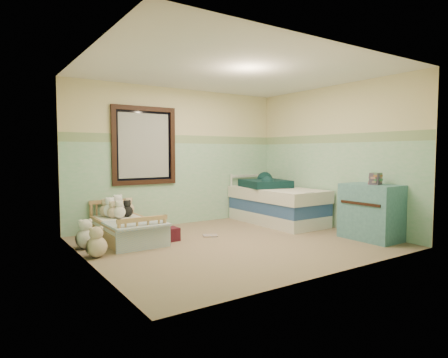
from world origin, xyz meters
TOP-DOWN VIEW (x-y plane):
  - floor at (0.00, 0.00)m, footprint 4.20×3.60m
  - ceiling at (0.00, 0.00)m, footprint 4.20×3.60m
  - wall_back at (0.00, 1.80)m, footprint 4.20×0.04m
  - wall_front at (0.00, -1.80)m, footprint 4.20×0.04m
  - wall_left at (-2.10, 0.00)m, footprint 0.04×3.60m
  - wall_right at (2.10, 0.00)m, footprint 0.04×3.60m
  - wainscot_mint at (0.00, 1.79)m, footprint 4.20×0.01m
  - border_strip at (0.00, 1.79)m, footprint 4.20×0.01m
  - window_frame at (-0.70, 1.76)m, footprint 1.16×0.06m
  - window_blinds at (-0.70, 1.77)m, footprint 0.92×0.01m
  - toddler_bed_frame at (-1.31, 1.05)m, footprint 0.72×1.44m
  - toddler_mattress at (-1.31, 1.05)m, footprint 0.66×1.38m
  - patchwork_quilt at (-1.31, 0.60)m, footprint 0.78×0.72m
  - plush_bed_brown at (-1.46, 1.55)m, footprint 0.19×0.19m
  - plush_bed_white at (-1.26, 1.55)m, footprint 0.23×0.23m
  - plush_bed_tan at (-1.41, 1.33)m, footprint 0.18×0.18m
  - plush_bed_dark at (-1.18, 1.33)m, footprint 0.18×0.18m
  - plush_floor_cream at (-1.95, 0.85)m, footprint 0.28×0.28m
  - plush_floor_tan at (-1.95, 0.31)m, footprint 0.27×0.27m
  - twin_bed_frame at (1.55, 0.82)m, footprint 0.93×1.85m
  - twin_boxspring at (1.55, 0.82)m, footprint 0.93×1.85m
  - twin_mattress at (1.55, 0.82)m, footprint 0.96×1.89m
  - teal_blanket at (1.50, 1.12)m, footprint 0.94×0.97m
  - dresser at (1.82, -1.00)m, footprint 0.53×0.85m
  - book_stack at (1.82, -1.06)m, footprint 0.20×0.17m
  - red_pillow at (-0.81, 0.65)m, footprint 0.32×0.29m
  - floor_book at (-0.11, 0.54)m, footprint 0.28×0.26m
  - extra_plush_0 at (-1.46, 1.52)m, footprint 0.20×0.20m
  - extra_plush_1 at (-1.33, 1.27)m, footprint 0.19×0.19m
  - extra_plush_2 at (-1.42, 1.46)m, footprint 0.21×0.21m
  - extra_plush_3 at (-1.09, 1.53)m, footprint 0.19×0.19m

SIDE VIEW (x-z plane):
  - floor at x=0.00m, z-range -0.02..0.00m
  - floor_book at x=-0.11m, z-range 0.00..0.02m
  - toddler_bed_frame at x=-1.31m, z-range 0.00..0.19m
  - red_pillow at x=-0.81m, z-range 0.00..0.20m
  - twin_bed_frame at x=1.55m, z-range 0.00..0.22m
  - plush_floor_tan at x=-1.95m, z-range 0.00..0.27m
  - plush_floor_cream at x=-1.95m, z-range 0.00..0.28m
  - toddler_mattress at x=-1.31m, z-range 0.19..0.31m
  - patchwork_quilt at x=-1.31m, z-range 0.31..0.34m
  - twin_boxspring at x=1.55m, z-range 0.22..0.44m
  - plush_bed_dark at x=-1.18m, z-range 0.31..0.49m
  - plush_bed_tan at x=-1.41m, z-range 0.31..0.49m
  - plush_bed_brown at x=-1.46m, z-range 0.31..0.50m
  - extra_plush_3 at x=-1.09m, z-range 0.31..0.50m
  - extra_plush_1 at x=-1.33m, z-range 0.31..0.50m
  - extra_plush_0 at x=-1.46m, z-range 0.31..0.50m
  - extra_plush_2 at x=-1.42m, z-range 0.31..0.52m
  - plush_bed_white at x=-1.26m, z-range 0.31..0.54m
  - dresser at x=1.82m, z-range 0.00..0.85m
  - twin_mattress at x=1.55m, z-range 0.44..0.66m
  - teal_blanket at x=1.50m, z-range 0.66..0.80m
  - wainscot_mint at x=0.00m, z-range 0.00..1.50m
  - book_stack at x=1.82m, z-range 0.85..1.02m
  - wall_back at x=0.00m, z-range 0.00..2.50m
  - wall_front at x=0.00m, z-range 0.00..2.50m
  - wall_left at x=-2.10m, z-range 0.00..2.50m
  - wall_right at x=2.10m, z-range 0.00..2.50m
  - window_blinds at x=-0.70m, z-range 0.89..2.01m
  - window_frame at x=-0.70m, z-range 0.77..2.13m
  - border_strip at x=0.00m, z-range 1.50..1.65m
  - ceiling at x=0.00m, z-range 2.50..2.52m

